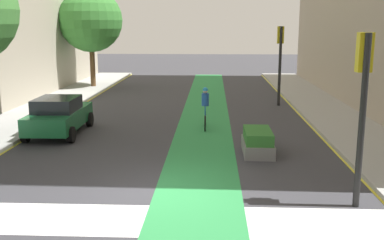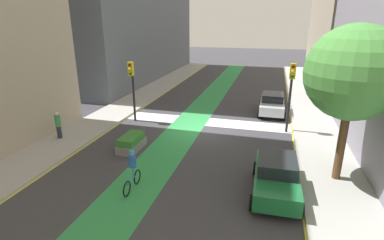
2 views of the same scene
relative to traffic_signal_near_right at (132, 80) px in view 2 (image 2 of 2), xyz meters
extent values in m
plane|color=#38383D|center=(-5.17, 0.79, -3.03)|extent=(120.00, 120.00, 0.00)
cube|color=#2D8C47|center=(-4.02, 0.79, -3.03)|extent=(2.40, 60.00, 0.01)
cube|color=silver|center=(-5.17, -1.21, -3.03)|extent=(12.00, 1.80, 0.01)
cube|color=#9E9E99|center=(-12.67, 0.79, -2.96)|extent=(3.00, 60.00, 0.15)
cube|color=yellow|center=(-11.17, 0.79, -3.03)|extent=(0.16, 60.00, 0.01)
cube|color=#9E9E99|center=(2.33, 0.79, -2.96)|extent=(3.00, 60.00, 0.15)
cube|color=yellow|center=(0.83, 0.79, -3.03)|extent=(0.16, 60.00, 0.01)
cylinder|color=black|center=(0.00, -0.12, -0.87)|extent=(0.16, 0.16, 4.33)
cube|color=gold|center=(0.00, 0.08, 0.82)|extent=(0.35, 0.28, 0.95)
sphere|color=#3F0A0A|center=(0.00, 0.22, 1.12)|extent=(0.20, 0.20, 0.20)
sphere|color=yellow|center=(0.00, 0.22, 0.82)|extent=(0.20, 0.20, 0.20)
sphere|color=#0C3814|center=(0.00, 0.22, 0.52)|extent=(0.20, 0.20, 0.20)
cylinder|color=black|center=(-10.74, -0.55, -0.75)|extent=(0.16, 0.16, 4.56)
cube|color=gold|center=(-10.74, -0.35, 1.06)|extent=(0.35, 0.28, 0.95)
sphere|color=#3F0A0A|center=(-10.74, -0.21, 1.36)|extent=(0.20, 0.20, 0.20)
sphere|color=yellow|center=(-10.74, -0.21, 1.06)|extent=(0.20, 0.20, 0.20)
sphere|color=#0C3814|center=(-10.74, -0.21, 0.76)|extent=(0.20, 0.20, 0.20)
cube|color=#B2B7BF|center=(-9.72, -4.54, -2.36)|extent=(1.81, 4.20, 0.70)
cube|color=black|center=(-9.72, -4.74, -1.74)|extent=(1.60, 2.00, 0.55)
cylinder|color=black|center=(-10.62, -3.07, -2.71)|extent=(0.22, 0.64, 0.64)
cylinder|color=black|center=(-8.82, -3.07, -2.71)|extent=(0.22, 0.64, 0.64)
cylinder|color=black|center=(-10.62, -6.01, -2.71)|extent=(0.22, 0.64, 0.64)
cylinder|color=black|center=(-8.82, -6.01, -2.71)|extent=(0.22, 0.64, 0.64)
cube|color=#196033|center=(-10.06, 7.30, -2.36)|extent=(1.88, 4.24, 0.70)
cube|color=black|center=(-10.05, 7.10, -1.74)|extent=(1.64, 2.03, 0.55)
cylinder|color=black|center=(-10.99, 8.75, -2.71)|extent=(0.23, 0.64, 0.64)
cylinder|color=black|center=(-9.19, 8.79, -2.71)|extent=(0.23, 0.64, 0.64)
cylinder|color=black|center=(-10.93, 5.81, -2.71)|extent=(0.23, 0.64, 0.64)
cylinder|color=black|center=(-9.13, 5.85, -2.71)|extent=(0.23, 0.64, 0.64)
torus|color=black|center=(-3.97, 9.16, -2.69)|extent=(0.06, 0.68, 0.68)
torus|color=black|center=(-3.96, 8.11, -2.69)|extent=(0.06, 0.68, 0.68)
cylinder|color=#2672BF|center=(-3.97, 8.64, -2.51)|extent=(0.07, 0.95, 0.06)
cylinder|color=#2672BF|center=(-3.97, 8.49, -2.24)|extent=(0.05, 0.05, 0.50)
cylinder|color=#2659B2|center=(-3.97, 8.49, -1.72)|extent=(0.32, 0.32, 0.55)
sphere|color=beige|center=(-3.97, 8.49, -1.33)|extent=(0.22, 0.22, 0.22)
sphere|color=#268CCC|center=(-3.97, 8.49, -1.29)|extent=(0.23, 0.23, 0.23)
cylinder|color=#262638|center=(2.89, 4.55, -2.50)|extent=(0.28, 0.28, 0.77)
cylinder|color=#338C4C|center=(2.89, 4.55, -1.78)|extent=(0.34, 0.34, 0.68)
sphere|color=beige|center=(2.89, 4.55, -1.32)|extent=(0.22, 0.22, 0.22)
cylinder|color=brown|center=(-12.78, 5.48, -1.14)|extent=(0.36, 0.36, 3.50)
sphere|color=#478C3D|center=(-12.78, 5.48, 2.02)|extent=(4.01, 4.01, 4.01)
cube|color=slate|center=(-2.02, 4.68, -2.81)|extent=(1.04, 2.04, 0.45)
cube|color=#33722D|center=(-2.02, 4.68, -2.38)|extent=(0.94, 1.83, 0.40)
camera|label=1|loc=(-3.65, -11.19, 1.48)|focal=42.80mm
camera|label=2|loc=(-9.52, 19.24, 4.18)|focal=28.23mm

